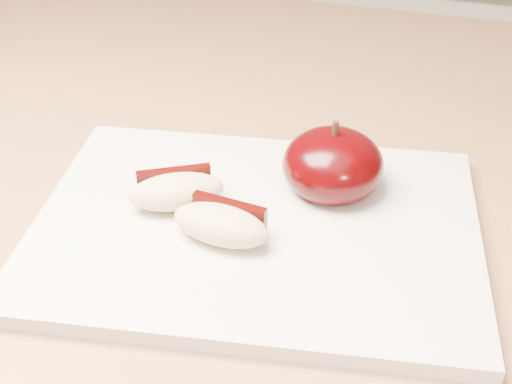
# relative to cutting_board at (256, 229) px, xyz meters

# --- Properties ---
(back_cabinet) EXTENTS (2.40, 0.62, 0.94)m
(back_cabinet) POSITION_rel_cutting_board_xyz_m (0.04, 0.84, -0.44)
(back_cabinet) COLOR silver
(back_cabinet) RESTS_ON ground
(cutting_board) EXTENTS (0.33, 0.26, 0.01)m
(cutting_board) POSITION_rel_cutting_board_xyz_m (0.00, 0.00, 0.00)
(cutting_board) COLOR silver
(cutting_board) RESTS_ON island_counter
(apple_half) EXTENTS (0.08, 0.08, 0.06)m
(apple_half) POSITION_rel_cutting_board_xyz_m (0.04, 0.06, 0.02)
(apple_half) COLOR black
(apple_half) RESTS_ON cutting_board
(apple_wedge_a) EXTENTS (0.07, 0.06, 0.02)m
(apple_wedge_a) POSITION_rel_cutting_board_xyz_m (-0.06, 0.00, 0.02)
(apple_wedge_a) COLOR #CDB482
(apple_wedge_a) RESTS_ON cutting_board
(apple_wedge_b) EXTENTS (0.07, 0.04, 0.02)m
(apple_wedge_b) POSITION_rel_cutting_board_xyz_m (-0.02, -0.02, 0.02)
(apple_wedge_b) COLOR #CDB482
(apple_wedge_b) RESTS_ON cutting_board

